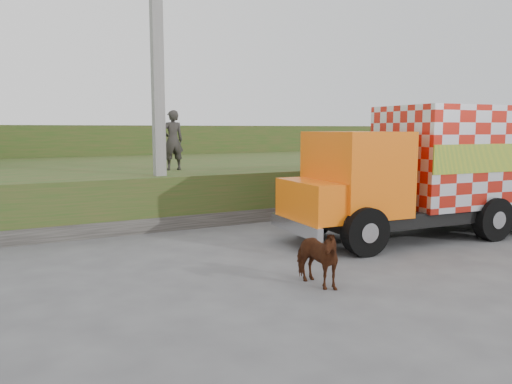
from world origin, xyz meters
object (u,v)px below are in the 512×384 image
utility_pole (158,83)px  pedestrian (173,140)px  cargo_truck (437,169)px  cow (315,257)px

utility_pole → pedestrian: bearing=60.5°
utility_pole → cargo_truck: (6.21, -4.35, -2.32)m
utility_pole → pedestrian: (0.96, 1.70, -1.62)m
utility_pole → pedestrian: size_ratio=4.18×
utility_pole → cow: bearing=-82.7°
cargo_truck → pedestrian: size_ratio=4.07×
utility_pole → pedestrian: utility_pole is taller
utility_pole → cow: (0.84, -6.52, -3.54)m
pedestrian → cow: bearing=89.3°
pedestrian → utility_pole: bearing=60.6°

